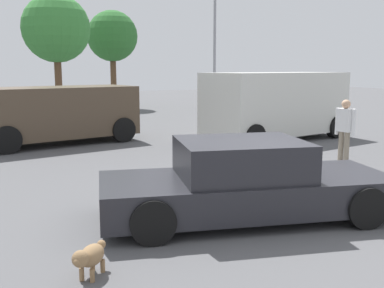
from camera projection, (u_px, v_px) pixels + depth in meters
ground_plane at (259, 216)px, 7.32m from camera, size 80.00×80.00×0.00m
sedan_foreground at (245, 183)px, 7.16m from camera, size 4.88×2.79×1.26m
dog at (90, 257)px, 5.12m from camera, size 0.49×0.53×0.42m
van_white at (276, 104)px, 15.06m from camera, size 5.33×2.98×2.24m
suv_dark at (58, 112)px, 14.29m from camera, size 5.08×2.86×1.80m
pedestrian at (345, 126)px, 11.26m from camera, size 0.30×0.56×1.61m
light_post_near at (215, 27)px, 23.33m from camera, size 0.44×0.44×6.61m
tree_back_right at (56, 29)px, 20.73m from camera, size 3.11×3.11×5.74m
tree_far_right at (112, 37)px, 26.77m from camera, size 2.99×2.99×5.76m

